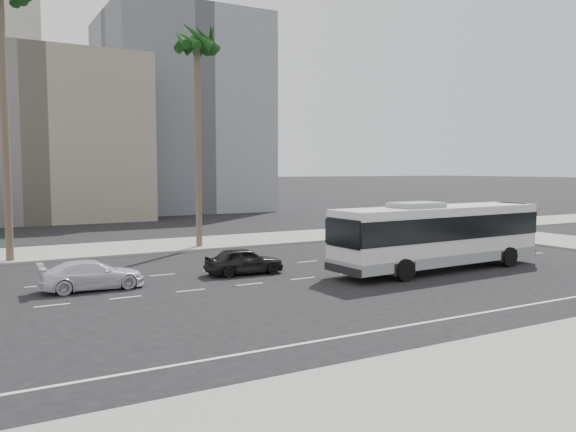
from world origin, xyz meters
TOP-DOWN VIEW (x-y plane):
  - ground at (0.00, 0.00)m, footprint 700.00×700.00m
  - sidewalk_north at (0.00, 15.50)m, footprint 120.00×7.00m
  - midrise_beige_west at (-12.00, 45.00)m, footprint 24.00×18.00m
  - midrise_gray_center at (8.00, 52.00)m, footprint 20.00×20.00m
  - civic_tower at (-2.00, 250.00)m, footprint 42.00×42.00m
  - highrise_right at (45.00, 230.00)m, footprint 26.00×26.00m
  - highrise_far at (70.00, 260.00)m, footprint 22.00×22.00m
  - city_bus at (4.93, -1.41)m, footprint 13.47×3.68m
  - car_a at (-5.06, 2.68)m, footprint 1.99×4.31m
  - car_b at (-12.93, 2.55)m, footprint 1.99×4.76m
  - palm_near at (-3.61, 13.45)m, footprint 4.61×4.61m

SIDE VIEW (x-z plane):
  - ground at x=0.00m, z-range 0.00..0.00m
  - sidewalk_north at x=0.00m, z-range 0.00..0.15m
  - car_b at x=-12.93m, z-range 0.00..1.37m
  - car_a at x=-5.06m, z-range 0.00..1.43m
  - city_bus at x=4.93m, z-range 0.10..3.93m
  - midrise_beige_west at x=-12.00m, z-range 0.00..18.00m
  - midrise_gray_center at x=8.00m, z-range 0.00..26.00m
  - palm_near at x=-3.61m, z-range 6.31..21.85m
  - highrise_far at x=70.00m, z-range 0.00..60.00m
  - highrise_right at x=45.00m, z-range 0.00..70.00m
  - civic_tower at x=-2.00m, z-range -25.67..103.33m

